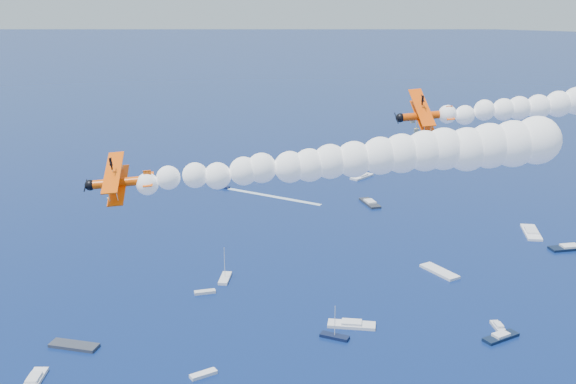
% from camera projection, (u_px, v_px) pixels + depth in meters
% --- Properties ---
extents(biplane_lead, '(11.47, 12.61, 8.92)m').
position_uv_depth(biplane_lead, '(425.00, 116.00, 97.02)').
color(biplane_lead, '#F54B05').
extents(biplane_trail, '(11.03, 12.10, 7.87)m').
position_uv_depth(biplane_trail, '(120.00, 182.00, 79.22)').
color(biplane_trail, '#FF5405').
extents(smoke_trail_trail, '(51.77, 44.39, 9.33)m').
position_uv_depth(smoke_trail_trail, '(344.00, 161.00, 80.77)').
color(smoke_trail_trail, white).
extents(spectator_boats, '(213.48, 187.13, 0.70)m').
position_uv_depth(spectator_boats, '(411.00, 278.00, 182.86)').
color(spectator_boats, white).
rests_on(spectator_boats, ground).
extents(boat_wakes, '(163.17, 156.86, 0.04)m').
position_uv_depth(boat_wakes, '(321.00, 251.00, 201.85)').
color(boat_wakes, white).
rests_on(boat_wakes, ground).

